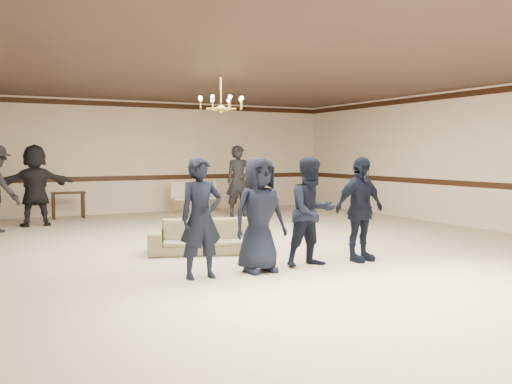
% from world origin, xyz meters
% --- Properties ---
extents(room, '(12.01, 14.01, 3.21)m').
position_xyz_m(room, '(0.00, 0.00, 1.60)').
color(room, '#BDAF91').
rests_on(room, ground).
extents(chair_rail, '(12.00, 0.02, 0.14)m').
position_xyz_m(chair_rail, '(0.00, 6.99, 1.00)').
color(chair_rail, black).
rests_on(chair_rail, wall_back).
extents(crown_molding, '(12.00, 0.02, 0.14)m').
position_xyz_m(crown_molding, '(0.00, 6.99, 3.08)').
color(crown_molding, black).
rests_on(crown_molding, wall_back).
extents(chandelier, '(0.94, 0.94, 0.89)m').
position_xyz_m(chandelier, '(0.00, 1.00, 2.88)').
color(chandelier, '#B29239').
rests_on(chandelier, ceiling).
extents(boy_a, '(0.61, 0.40, 1.66)m').
position_xyz_m(boy_a, '(-1.53, -1.77, 0.83)').
color(boy_a, black).
rests_on(boy_a, floor).
extents(boy_b, '(0.83, 0.56, 1.66)m').
position_xyz_m(boy_b, '(-0.63, -1.77, 0.83)').
color(boy_b, black).
rests_on(boy_b, floor).
extents(boy_c, '(0.83, 0.66, 1.66)m').
position_xyz_m(boy_c, '(0.27, -1.77, 0.83)').
color(boy_c, black).
rests_on(boy_c, floor).
extents(boy_d, '(1.02, 0.53, 1.66)m').
position_xyz_m(boy_d, '(1.17, -1.77, 0.83)').
color(boy_d, black).
rests_on(boy_d, floor).
extents(settee, '(2.12, 1.37, 0.58)m').
position_xyz_m(settee, '(-0.72, -0.01, 0.29)').
color(settee, '#837F57').
rests_on(settee, floor).
extents(adult_mid, '(1.78, 0.58, 1.92)m').
position_xyz_m(adult_mid, '(-2.92, 5.17, 0.96)').
color(adult_mid, black).
rests_on(adult_mid, floor).
extents(adult_right, '(0.77, 0.57, 1.92)m').
position_xyz_m(adult_right, '(2.18, 4.77, 0.96)').
color(adult_right, black).
rests_on(adult_right, floor).
extents(banquet_chair_left, '(0.44, 0.44, 0.88)m').
position_xyz_m(banquet_chair_left, '(1.00, 6.17, 0.44)').
color(banquet_chair_left, beige).
rests_on(banquet_chair_left, floor).
extents(banquet_chair_mid, '(0.45, 0.45, 0.88)m').
position_xyz_m(banquet_chair_mid, '(2.00, 6.17, 0.44)').
color(banquet_chair_mid, beige).
rests_on(banquet_chair_mid, floor).
extents(banquet_chair_right, '(0.43, 0.43, 0.88)m').
position_xyz_m(banquet_chair_right, '(3.00, 6.17, 0.44)').
color(banquet_chair_right, beige).
rests_on(banquet_chair_right, floor).
extents(console_table, '(0.84, 0.36, 0.70)m').
position_xyz_m(console_table, '(-2.00, 6.37, 0.35)').
color(console_table, black).
rests_on(console_table, floor).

